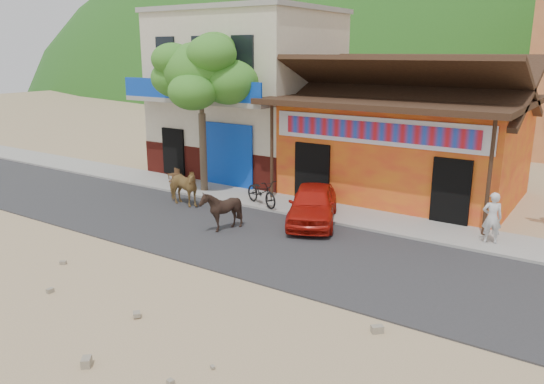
# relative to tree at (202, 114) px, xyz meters

# --- Properties ---
(ground) EXTENTS (120.00, 120.00, 0.00)m
(ground) POSITION_rel_tree_xyz_m (4.60, -5.80, -3.12)
(ground) COLOR #9E825B
(ground) RESTS_ON ground
(road) EXTENTS (60.00, 5.00, 0.04)m
(road) POSITION_rel_tree_xyz_m (4.60, -3.30, -3.10)
(road) COLOR #28282B
(road) RESTS_ON ground
(sidewalk) EXTENTS (60.00, 2.00, 0.12)m
(sidewalk) POSITION_rel_tree_xyz_m (4.60, 0.20, -3.06)
(sidewalk) COLOR gray
(sidewalk) RESTS_ON ground
(dance_club) EXTENTS (8.00, 6.00, 3.60)m
(dance_club) POSITION_rel_tree_xyz_m (6.60, 4.20, -1.32)
(dance_club) COLOR orange
(dance_club) RESTS_ON ground
(cafe_building) EXTENTS (7.00, 6.00, 7.00)m
(cafe_building) POSITION_rel_tree_xyz_m (-0.90, 4.20, 0.38)
(cafe_building) COLOR beige
(cafe_building) RESTS_ON ground
(tree) EXTENTS (3.00, 3.00, 6.00)m
(tree) POSITION_rel_tree_xyz_m (0.00, 0.00, 0.00)
(tree) COLOR #2D721E
(tree) RESTS_ON sidewalk
(cow_tan) EXTENTS (1.69, 0.89, 1.38)m
(cow_tan) POSITION_rel_tree_xyz_m (0.61, -1.90, -2.39)
(cow_tan) COLOR olive
(cow_tan) RESTS_ON road
(cow_dark) EXTENTS (1.54, 1.48, 1.30)m
(cow_dark) POSITION_rel_tree_xyz_m (3.51, -3.26, -2.43)
(cow_dark) COLOR black
(cow_dark) RESTS_ON road
(red_car) EXTENTS (2.82, 3.90, 1.23)m
(red_car) POSITION_rel_tree_xyz_m (5.45, -1.00, -2.46)
(red_car) COLOR #B1160C
(red_car) RESTS_ON road
(scooter) EXTENTS (1.90, 1.29, 0.95)m
(scooter) POSITION_rel_tree_xyz_m (3.10, -0.50, -2.53)
(scooter) COLOR black
(scooter) RESTS_ON sidewalk
(pedestrian) EXTENTS (0.64, 0.54, 1.49)m
(pedestrian) POSITION_rel_tree_xyz_m (10.71, -0.05, -2.25)
(pedestrian) COLOR silver
(pedestrian) RESTS_ON sidewalk
(cafe_chair_left) EXTENTS (0.49, 0.49, 0.84)m
(cafe_chair_left) POSITION_rel_tree_xyz_m (-2.24, 0.62, -2.58)
(cafe_chair_left) COLOR #482618
(cafe_chair_left) RESTS_ON sidewalk
(cafe_chair_right) EXTENTS (0.53, 0.53, 0.88)m
(cafe_chair_right) POSITION_rel_tree_xyz_m (-1.40, -0.16, -2.56)
(cafe_chair_right) COLOR #452B17
(cafe_chair_right) RESTS_ON sidewalk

